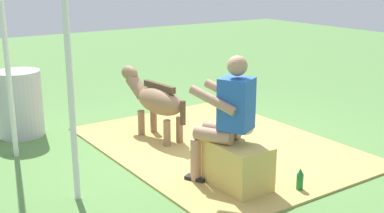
% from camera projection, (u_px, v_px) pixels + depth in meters
% --- Properties ---
extents(ground_plane, '(24.00, 24.00, 0.00)m').
position_uv_depth(ground_plane, '(209.00, 151.00, 6.12)').
color(ground_plane, '#568442').
extents(hay_patch, '(3.44, 2.60, 0.02)m').
position_uv_depth(hay_patch, '(219.00, 146.00, 6.26)').
color(hay_patch, tan).
rests_on(hay_patch, ground).
extents(hay_bale, '(0.65, 0.43, 0.48)m').
position_uv_depth(hay_bale, '(238.00, 166.00, 5.02)').
color(hay_bale, tan).
rests_on(hay_bale, ground).
extents(person_seated, '(0.72, 0.59, 1.36)m').
position_uv_depth(person_seated, '(226.00, 115.00, 4.98)').
color(person_seated, tan).
rests_on(person_seated, ground).
extents(pony_standing, '(1.35, 0.40, 0.89)m').
position_uv_depth(pony_standing, '(155.00, 100.00, 6.42)').
color(pony_standing, '#8C6B4C').
rests_on(pony_standing, ground).
extents(pony_lying, '(1.26, 0.97, 0.42)m').
position_uv_depth(pony_lying, '(234.00, 110.00, 7.19)').
color(pony_lying, beige).
rests_on(pony_lying, ground).
extents(soda_bottle, '(0.07, 0.07, 0.25)m').
position_uv_depth(soda_bottle, '(300.00, 180.00, 4.97)').
color(soda_bottle, '#197233').
rests_on(soda_bottle, ground).
extents(water_barrel, '(0.60, 0.60, 0.88)m').
position_uv_depth(water_barrel, '(19.00, 104.00, 6.57)').
color(water_barrel, '#B2B2B7').
rests_on(water_barrel, ground).
extents(tent_pole_left, '(0.06, 0.06, 2.53)m').
position_uv_depth(tent_pole_left, '(69.00, 71.00, 4.51)').
color(tent_pole_left, silver).
rests_on(tent_pole_left, ground).
extents(tent_pole_right, '(0.06, 0.06, 2.53)m').
position_uv_depth(tent_pole_right, '(6.00, 51.00, 5.62)').
color(tent_pole_right, silver).
rests_on(tent_pole_right, ground).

